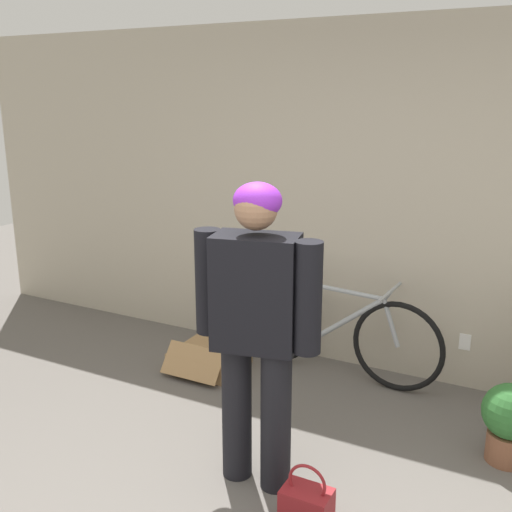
# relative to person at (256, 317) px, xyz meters

# --- Properties ---
(wall_back) EXTENTS (8.00, 0.07, 2.60)m
(wall_back) POSITION_rel_person_xyz_m (0.27, 1.70, 0.34)
(wall_back) COLOR #B7AD99
(wall_back) RESTS_ON ground_plane
(person) EXTENTS (0.71, 0.34, 1.66)m
(person) POSITION_rel_person_xyz_m (0.00, 0.00, 0.00)
(person) COLOR black
(person) RESTS_ON ground_plane
(bicycle) EXTENTS (1.67, 0.46, 0.74)m
(bicycle) POSITION_rel_person_xyz_m (-0.09, 1.42, -0.60)
(bicycle) COLOR black
(bicycle) RESTS_ON ground_plane
(handbag) EXTENTS (0.24, 0.16, 0.34)m
(handbag) POSITION_rel_person_xyz_m (0.39, -0.21, -0.85)
(handbag) COLOR maroon
(handbag) RESTS_ON ground_plane
(cardboard_box) EXTENTS (0.51, 0.56, 0.25)m
(cardboard_box) POSITION_rel_person_xyz_m (-0.98, 1.08, -0.88)
(cardboard_box) COLOR #A87F51
(cardboard_box) RESTS_ON ground_plane
(potted_plant) EXTENTS (0.32, 0.32, 0.48)m
(potted_plant) POSITION_rel_person_xyz_m (1.21, 0.83, -0.69)
(potted_plant) COLOR brown
(potted_plant) RESTS_ON ground_plane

